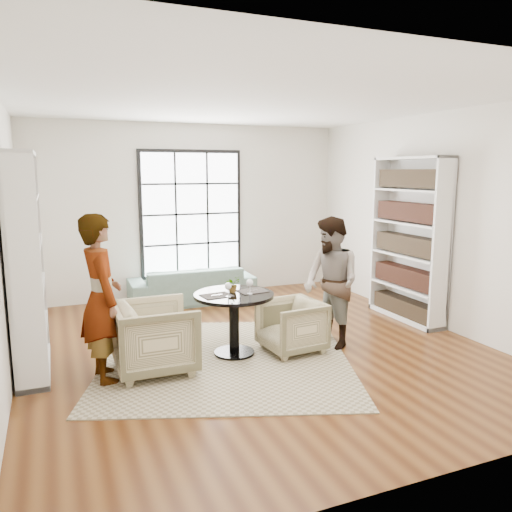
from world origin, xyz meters
name	(u,v)px	position (x,y,z in m)	size (l,w,h in m)	color
ground	(255,347)	(0.00, 0.00, 0.00)	(6.00, 6.00, 0.00)	brown
room_shell	(240,243)	(0.00, 0.54, 1.26)	(6.00, 6.01, 6.00)	silver
rug	(227,359)	(-0.47, -0.25, 0.01)	(2.82, 2.82, 0.01)	tan
pedestal_table	(234,310)	(-0.33, -0.13, 0.55)	(0.95, 0.95, 0.76)	black
sofa	(192,285)	(-0.16, 2.45, 0.30)	(2.07, 0.81, 0.60)	gray
armchair_left	(155,337)	(-1.30, -0.28, 0.39)	(0.84, 0.86, 0.79)	tan
armchair_right	(291,326)	(0.36, -0.29, 0.32)	(0.69, 0.71, 0.64)	tan
person_left	(101,298)	(-1.85, -0.28, 0.89)	(0.65, 0.42, 1.77)	gray
person_right	(331,282)	(0.91, -0.29, 0.82)	(0.80, 0.62, 1.64)	gray
placemat_left	(217,296)	(-0.56, -0.17, 0.76)	(0.34, 0.26, 0.01)	#272522
placemat_right	(252,291)	(-0.09, -0.12, 0.76)	(0.34, 0.26, 0.01)	#272522
cutlery_left	(217,295)	(-0.56, -0.17, 0.77)	(0.14, 0.22, 0.01)	silver
cutlery_right	(252,290)	(-0.09, -0.12, 0.77)	(0.14, 0.22, 0.01)	silver
wine_glass_left	(228,287)	(-0.45, -0.27, 0.88)	(0.08, 0.08, 0.17)	silver
wine_glass_right	(250,283)	(-0.17, -0.23, 0.89)	(0.08, 0.08, 0.18)	silver
flower_centerpiece	(233,284)	(-0.32, -0.06, 0.86)	(0.17, 0.15, 0.19)	gray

